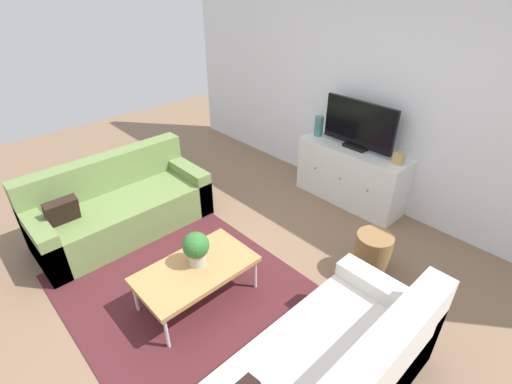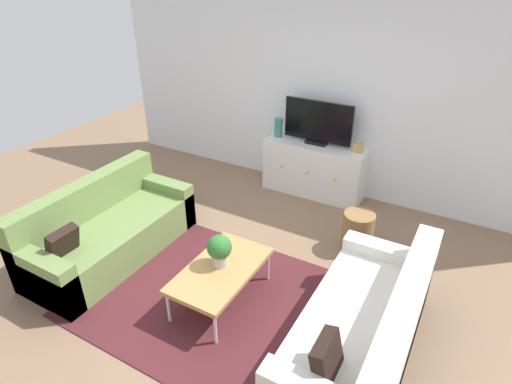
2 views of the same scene
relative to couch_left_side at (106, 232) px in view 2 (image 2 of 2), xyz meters
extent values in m
plane|color=#84664C|center=(1.43, 0.10, -0.28)|extent=(10.00, 10.00, 0.00)
cube|color=white|center=(1.43, 2.65, 1.07)|extent=(6.40, 0.12, 2.70)
cube|color=#4C1E23|center=(1.43, -0.05, -0.27)|extent=(2.50, 1.90, 0.01)
cube|color=olive|center=(0.08, 0.00, -0.06)|extent=(0.82, 1.85, 0.42)
cube|color=olive|center=(-0.23, 0.00, 0.13)|extent=(0.20, 1.85, 0.82)
cube|color=olive|center=(0.08, 0.84, 0.00)|extent=(0.82, 0.18, 0.55)
cube|color=olive|center=(0.08, -0.83, 0.00)|extent=(0.82, 0.18, 0.55)
cube|color=black|center=(0.13, -0.59, 0.27)|extent=(0.18, 0.30, 0.32)
cube|color=silver|center=(2.78, 0.00, -0.06)|extent=(0.82, 1.85, 0.42)
cube|color=silver|center=(3.09, 0.00, 0.13)|extent=(0.20, 1.85, 0.82)
cube|color=silver|center=(2.78, 0.84, 0.00)|extent=(0.82, 0.18, 0.55)
cube|color=black|center=(2.73, -0.59, 0.27)|extent=(0.17, 0.30, 0.31)
cube|color=#B7844C|center=(1.49, 0.00, 0.08)|extent=(0.58, 1.01, 0.04)
cylinder|color=silver|center=(1.24, -0.47, -0.11)|extent=(0.03, 0.03, 0.33)
cylinder|color=silver|center=(1.74, -0.47, -0.11)|extent=(0.03, 0.03, 0.33)
cylinder|color=silver|center=(1.24, 0.46, -0.11)|extent=(0.03, 0.03, 0.33)
cylinder|color=silver|center=(1.74, 0.46, -0.11)|extent=(0.03, 0.03, 0.33)
cylinder|color=#B7B2A8|center=(1.45, 0.04, 0.16)|extent=(0.15, 0.15, 0.11)
sphere|color=#2D6B2D|center=(1.45, 0.04, 0.30)|extent=(0.23, 0.23, 0.23)
cube|color=white|center=(1.42, 2.37, 0.08)|extent=(1.35, 0.44, 0.72)
sphere|color=#B79338|center=(1.04, 2.14, 0.12)|extent=(0.03, 0.03, 0.03)
sphere|color=#B79338|center=(1.42, 2.14, 0.12)|extent=(0.03, 0.03, 0.03)
sphere|color=#B79338|center=(1.80, 2.14, 0.12)|extent=(0.03, 0.03, 0.03)
cube|color=black|center=(1.42, 2.39, 0.47)|extent=(0.28, 0.16, 0.04)
cube|color=black|center=(1.42, 2.39, 0.75)|extent=(0.91, 0.04, 0.53)
cylinder|color=teal|center=(0.87, 2.37, 0.57)|extent=(0.11, 0.11, 0.25)
cube|color=tan|center=(1.98, 2.37, 0.51)|extent=(0.11, 0.07, 0.13)
cylinder|color=olive|center=(2.34, 1.42, -0.05)|extent=(0.34, 0.34, 0.45)
camera|label=1|loc=(3.57, -1.25, 2.30)|focal=26.05mm
camera|label=2|loc=(3.26, -2.47, 2.59)|focal=29.57mm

